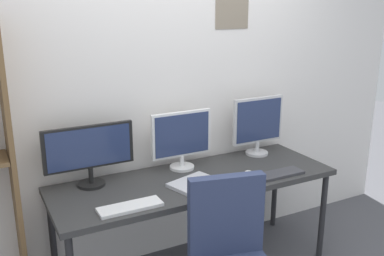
# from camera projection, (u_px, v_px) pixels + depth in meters

# --- Properties ---
(wall_back) EXTENTS (4.39, 0.11, 2.60)m
(wall_back) POSITION_uv_depth(u_px,v_px,m) (169.00, 88.00, 3.22)
(wall_back) COLOR silver
(wall_back) RESTS_ON ground_plane
(desk) EXTENTS (1.99, 0.68, 0.74)m
(desk) POSITION_uv_depth(u_px,v_px,m) (195.00, 185.00, 3.03)
(desk) COLOR #333333
(desk) RESTS_ON ground_plane
(monitor_left) EXTENTS (0.59, 0.18, 0.41)m
(monitor_left) POSITION_uv_depth(u_px,v_px,m) (89.00, 151.00, 2.83)
(monitor_left) COLOR black
(monitor_left) RESTS_ON desk
(monitor_center) EXTENTS (0.46, 0.18, 0.43)m
(monitor_center) POSITION_uv_depth(u_px,v_px,m) (182.00, 138.00, 3.13)
(monitor_center) COLOR silver
(monitor_center) RESTS_ON desk
(monitor_right) EXTENTS (0.45, 0.18, 0.46)m
(monitor_right) POSITION_uv_depth(u_px,v_px,m) (258.00, 124.00, 3.43)
(monitor_right) COLOR silver
(monitor_right) RESTS_ON desk
(keyboard_left) EXTENTS (0.39, 0.13, 0.02)m
(keyboard_left) POSITION_uv_depth(u_px,v_px,m) (130.00, 207.00, 2.57)
(keyboard_left) COLOR silver
(keyboard_left) RESTS_ON desk
(keyboard_right) EXTENTS (0.34, 0.13, 0.02)m
(keyboard_right) POSITION_uv_depth(u_px,v_px,m) (280.00, 174.00, 3.07)
(keyboard_right) COLOR #38383D
(keyboard_right) RESTS_ON desk
(computer_mouse) EXTENTS (0.06, 0.10, 0.03)m
(computer_mouse) POSITION_uv_depth(u_px,v_px,m) (250.00, 173.00, 3.06)
(computer_mouse) COLOR silver
(computer_mouse) RESTS_ON desk
(laptop_closed) EXTENTS (0.37, 0.30, 0.02)m
(laptop_closed) POSITION_uv_depth(u_px,v_px,m) (194.00, 183.00, 2.90)
(laptop_closed) COLOR silver
(laptop_closed) RESTS_ON desk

